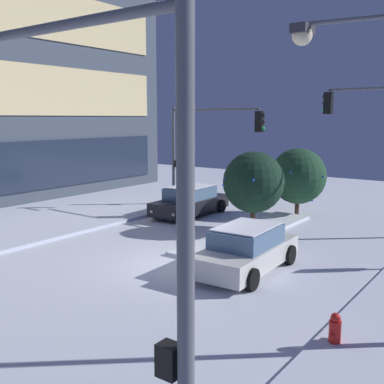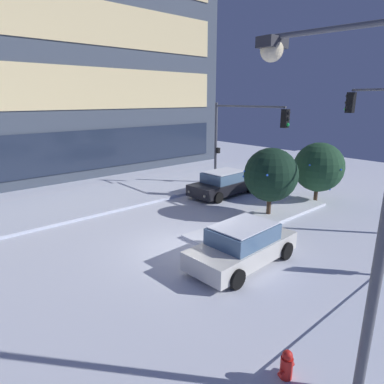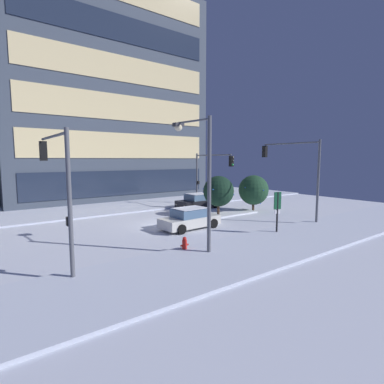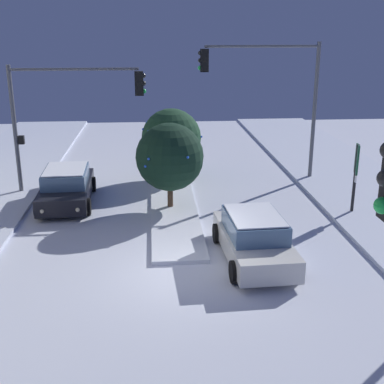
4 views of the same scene
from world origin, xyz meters
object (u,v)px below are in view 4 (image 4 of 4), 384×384
object	(u,v)px
car_far	(67,187)
traffic_light_corner_near_right	(270,84)
decorated_tree_left_of_median	(170,157)
parking_info_sign	(356,171)
car_near	(254,238)
traffic_light_corner_far_right	(68,104)
decorated_tree_median	(171,138)

from	to	relation	value
car_far	traffic_light_corner_near_right	xyz separation A→B (m)	(2.75, -8.95, 3.80)
decorated_tree_left_of_median	parking_info_sign	bearing A→B (deg)	-99.02
car_near	traffic_light_corner_near_right	bearing A→B (deg)	-17.45
traffic_light_corner_near_right	parking_info_sign	bearing A→B (deg)	115.07
traffic_light_corner_near_right	parking_info_sign	world-z (taller)	traffic_light_corner_near_right
car_far	parking_info_sign	xyz separation A→B (m)	(-2.24, -11.28, 1.06)
traffic_light_corner_far_right	parking_info_sign	size ratio (longest dim) A/B	2.04
traffic_light_corner_near_right	traffic_light_corner_far_right	distance (m)	8.98
parking_info_sign	decorated_tree_median	world-z (taller)	decorated_tree_median
traffic_light_corner_far_right	decorated_tree_left_of_median	world-z (taller)	traffic_light_corner_far_right
car_near	car_far	xyz separation A→B (m)	(5.95, 6.66, 0.00)
parking_info_sign	decorated_tree_median	distance (m)	8.64
car_near	parking_info_sign	size ratio (longest dim) A/B	1.64
car_far	decorated_tree_median	bearing A→B (deg)	122.25
car_far	traffic_light_corner_far_right	size ratio (longest dim) A/B	0.84
car_far	parking_info_sign	bearing A→B (deg)	76.49
traffic_light_corner_far_right	parking_info_sign	xyz separation A→B (m)	(-3.71, -11.20, -2.12)
car_near	car_far	size ratio (longest dim) A/B	0.95
decorated_tree_median	traffic_light_corner_near_right	bearing A→B (deg)	-94.19
car_far	traffic_light_corner_near_right	size ratio (longest dim) A/B	0.75
traffic_light_corner_far_right	parking_info_sign	world-z (taller)	traffic_light_corner_far_right
car_far	traffic_light_corner_far_right	xyz separation A→B (m)	(1.47, -0.08, 3.18)
car_near	car_far	world-z (taller)	same
traffic_light_corner_near_right	car_far	bearing A→B (deg)	17.06
decorated_tree_median	car_near	bearing A→B (deg)	-166.36
traffic_light_corner_far_right	decorated_tree_median	xyz separation A→B (m)	(1.60, -4.39, -1.87)
parking_info_sign	decorated_tree_median	xyz separation A→B (m)	(5.31, 6.81, 0.25)
car_far	decorated_tree_left_of_median	xyz separation A→B (m)	(-1.12, -4.23, 1.45)
traffic_light_corner_far_right	decorated_tree_left_of_median	size ratio (longest dim) A/B	1.63
decorated_tree_median	decorated_tree_left_of_median	xyz separation A→B (m)	(-4.19, 0.23, 0.14)
parking_info_sign	decorated_tree_left_of_median	xyz separation A→B (m)	(1.12, 7.04, 0.39)
car_near	decorated_tree_median	bearing A→B (deg)	10.93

